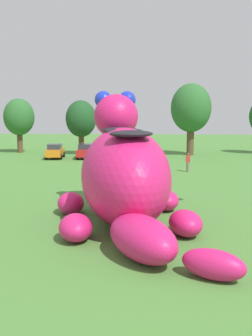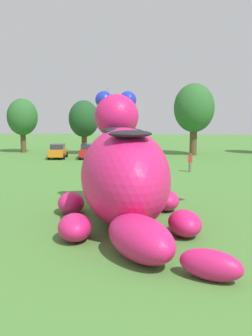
{
  "view_description": "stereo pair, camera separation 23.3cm",
  "coord_description": "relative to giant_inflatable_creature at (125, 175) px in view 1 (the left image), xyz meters",
  "views": [
    {
      "loc": [
        2.34,
        -18.83,
        5.28
      ],
      "look_at": [
        0.97,
        0.35,
        2.57
      ],
      "focal_mm": 41.58,
      "sensor_mm": 36.0,
      "label": 1
    },
    {
      "loc": [
        2.57,
        -18.81,
        5.28
      ],
      "look_at": [
        0.97,
        0.35,
        2.57
      ],
      "focal_mm": 41.58,
      "sensor_mm": 36.0,
      "label": 2
    }
  ],
  "objects": [
    {
      "name": "ground_plane",
      "position": [
        -1.0,
        0.66,
        -2.38
      ],
      "size": [
        160.0,
        160.0,
        0.0
      ],
      "primitive_type": "plane",
      "color": "#4C8438"
    },
    {
      "name": "giant_inflatable_creature",
      "position": [
        0.0,
        0.0,
        0.0
      ],
      "size": [
        8.35,
        12.04,
        6.51
      ],
      "color": "#E01E6B",
      "rests_on": "ground"
    },
    {
      "name": "car_orange",
      "position": [
        -10.22,
        26.62,
        -1.52
      ],
      "size": [
        2.26,
        4.25,
        1.72
      ],
      "color": "orange",
      "rests_on": "ground"
    },
    {
      "name": "car_red",
      "position": [
        -6.62,
        26.89,
        -1.52
      ],
      "size": [
        2.11,
        4.18,
        1.72
      ],
      "color": "red",
      "rests_on": "ground"
    },
    {
      "name": "car_black",
      "position": [
        -3.57,
        26.4,
        -1.52
      ],
      "size": [
        1.97,
        4.12,
        1.72
      ],
      "color": "black",
      "rests_on": "ground"
    },
    {
      "name": "tree_left",
      "position": [
        -16.67,
        33.08,
        2.34
      ],
      "size": [
        4.07,
        4.07,
        7.23
      ],
      "color": "brown",
      "rests_on": "ground"
    },
    {
      "name": "tree_mid_left",
      "position": [
        -7.97,
        31.37,
        2.14
      ],
      "size": [
        3.89,
        3.89,
        6.91
      ],
      "color": "brown",
      "rests_on": "ground"
    },
    {
      "name": "tree_centre_left",
      "position": [
        5.98,
        31.53,
        3.49
      ],
      "size": [
        5.06,
        5.06,
        8.97
      ],
      "color": "brown",
      "rests_on": "ground"
    },
    {
      "name": "spectator_by_cars",
      "position": [
        4.46,
        17.05,
        -1.53
      ],
      "size": [
        0.38,
        0.26,
        1.71
      ],
      "color": "#726656",
      "rests_on": "ground"
    },
    {
      "name": "spectator_wandering",
      "position": [
        -2.11,
        14.07,
        -1.53
      ],
      "size": [
        0.38,
        0.26,
        1.71
      ],
      "color": "black",
      "rests_on": "ground"
    }
  ]
}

